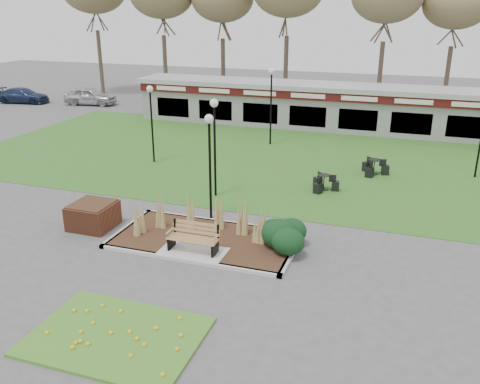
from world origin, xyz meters
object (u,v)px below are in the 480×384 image
(car_black, at_px, (225,95))
(bistro_set_c, at_px, (324,185))
(food_pavilion, at_px, (312,105))
(car_blue, at_px, (23,95))
(lamp_post_mid_right, at_px, (271,89))
(car_silver, at_px, (90,96))
(brick_planter, at_px, (93,215))
(lamp_post_near_left, at_px, (210,144))
(bistro_set_b, at_px, (374,169))
(lamp_post_far_left, at_px, (151,107))
(park_bench, at_px, (194,237))
(lamp_post_near_right, at_px, (214,126))

(car_black, bearing_deg, bistro_set_c, -135.66)
(food_pavilion, bearing_deg, car_blue, 177.60)
(lamp_post_mid_right, distance_m, car_silver, 19.17)
(brick_planter, height_order, lamp_post_near_left, lamp_post_near_left)
(car_blue, bearing_deg, lamp_post_near_left, -136.54)
(bistro_set_b, bearing_deg, car_silver, 154.49)
(lamp_post_far_left, xyz_separation_m, car_silver, (-12.66, 12.93, -2.19))
(bistro_set_b, distance_m, bistro_set_c, 3.58)
(car_blue, bearing_deg, park_bench, -140.14)
(bistro_set_c, bearing_deg, lamp_post_near_left, -128.41)
(lamp_post_near_left, xyz_separation_m, car_blue, (-24.15, 17.80, -2.34))
(lamp_post_near_left, bearing_deg, food_pavilion, 88.00)
(brick_planter, height_order, bistro_set_c, brick_planter)
(car_black, bearing_deg, lamp_post_near_right, -147.93)
(lamp_post_near_right, xyz_separation_m, car_silver, (-17.56, 16.56, -2.35))
(food_pavilion, xyz_separation_m, car_blue, (-24.74, 1.04, -0.85))
(brick_planter, xyz_separation_m, car_blue, (-20.34, 20.00, 0.15))
(brick_planter, height_order, lamp_post_near_right, lamp_post_near_right)
(lamp_post_mid_right, bearing_deg, car_black, 121.09)
(car_black, bearing_deg, park_bench, -148.98)
(lamp_post_near_left, xyz_separation_m, bistro_set_c, (3.58, 4.52, -2.71))
(car_silver, bearing_deg, lamp_post_near_right, -141.65)
(lamp_post_near_left, relative_size, car_silver, 0.96)
(lamp_post_far_left, bearing_deg, lamp_post_mid_right, 48.56)
(park_bench, distance_m, car_silver, 28.87)
(car_silver, bearing_deg, car_black, -72.67)
(lamp_post_near_right, bearing_deg, bistro_set_b, 39.97)
(lamp_post_far_left, xyz_separation_m, bistro_set_c, (9.21, -1.44, -2.65))
(brick_planter, distance_m, car_blue, 28.52)
(car_blue, bearing_deg, lamp_post_far_left, -132.72)
(lamp_post_near_right, distance_m, car_silver, 24.26)
(brick_planter, xyz_separation_m, bistro_set_c, (7.40, 6.72, -0.22))
(lamp_post_mid_right, relative_size, bistro_set_b, 3.26)
(food_pavilion, height_order, car_silver, food_pavilion)
(park_bench, xyz_separation_m, lamp_post_mid_right, (-1.40, 14.37, 2.65))
(brick_planter, xyz_separation_m, food_pavilion, (4.40, 18.96, 1.00))
(lamp_post_near_right, bearing_deg, lamp_post_mid_right, 90.55)
(brick_planter, relative_size, car_black, 0.40)
(food_pavilion, xyz_separation_m, lamp_post_mid_right, (-1.40, -5.35, 1.76))
(lamp_post_mid_right, bearing_deg, brick_planter, -102.44)
(lamp_post_near_left, relative_size, car_blue, 0.95)
(food_pavilion, height_order, lamp_post_mid_right, lamp_post_mid_right)
(park_bench, distance_m, lamp_post_near_right, 5.98)
(lamp_post_near_right, bearing_deg, bistro_set_c, 26.97)
(park_bench, relative_size, lamp_post_far_left, 0.43)
(bistro_set_c, bearing_deg, lamp_post_far_left, 171.11)
(lamp_post_mid_right, bearing_deg, food_pavilion, 75.37)
(food_pavilion, distance_m, bistro_set_b, 10.52)
(lamp_post_far_left, bearing_deg, park_bench, -55.14)
(lamp_post_far_left, xyz_separation_m, bistro_set_b, (11.12, 1.58, -2.64))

